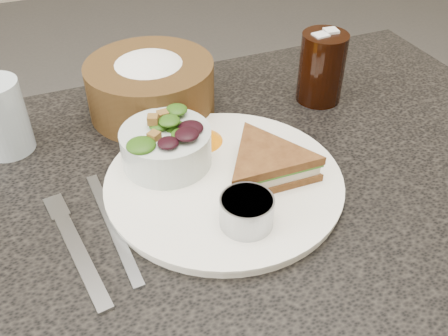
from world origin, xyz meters
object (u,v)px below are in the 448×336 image
dinner_plate (224,182)px  dressing_ramekin (247,212)px  salad_bowl (166,141)px  cola_glass (322,64)px  water_glass (1,117)px  bread_basket (150,79)px  sandwich (267,164)px

dinner_plate → dressing_ramekin: bearing=-94.5°
dinner_plate → dressing_ramekin: 0.09m
dressing_ramekin → salad_bowl: bearing=109.3°
cola_glass → water_glass: cola_glass is taller
dressing_ramekin → bread_basket: bearing=95.4°
dressing_ramekin → bread_basket: 0.30m
dressing_ramekin → water_glass: (-0.25, 0.28, 0.02)m
sandwich → salad_bowl: 0.13m
bread_basket → cola_glass: cola_glass is taller
salad_bowl → dressing_ramekin: size_ratio=1.90×
salad_bowl → dressing_ramekin: bearing=-70.7°
sandwich → water_glass: water_glass is taller
dressing_ramekin → water_glass: water_glass is taller
cola_glass → sandwich: bearing=-137.0°
bread_basket → cola_glass: bearing=-14.7°
sandwich → cola_glass: (0.17, 0.16, 0.03)m
bread_basket → salad_bowl: bearing=-98.2°
dinner_plate → cola_glass: cola_glass is taller
dinner_plate → bread_basket: bearing=99.3°
water_glass → dressing_ramekin: bearing=-48.4°
dressing_ramekin → sandwich: bearing=49.5°
cola_glass → dressing_ramekin: bearing=-135.2°
salad_bowl → water_glass: size_ratio=1.12×
salad_bowl → bread_basket: bread_basket is taller
salad_bowl → water_glass: bearing=146.1°
salad_bowl → bread_basket: (0.02, 0.15, 0.01)m
sandwich → bread_basket: bread_basket is taller
cola_glass → dinner_plate: bearing=-147.1°
dinner_plate → dressing_ramekin: size_ratio=4.84×
salad_bowl → bread_basket: 0.16m
dinner_plate → water_glass: (-0.25, 0.19, 0.05)m
salad_bowl → dressing_ramekin: 0.15m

